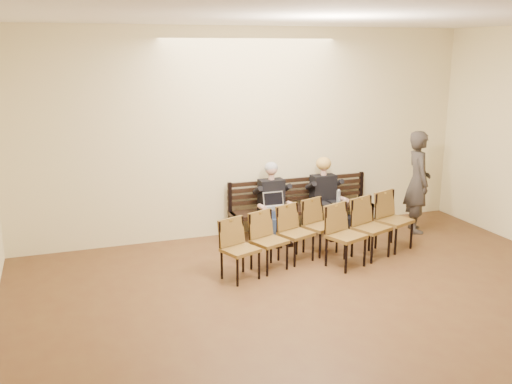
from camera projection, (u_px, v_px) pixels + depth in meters
ground at (418, 383)px, 5.51m from camera, size 10.00×10.00×0.00m
room_walls at (389, 112)px, 5.60m from camera, size 8.02×10.01×3.51m
bench at (302, 220)px, 9.98m from camera, size 2.60×0.90×0.45m
seated_man at (273, 202)px, 9.57m from camera, size 0.52×0.72×1.25m
seated_woman at (325, 198)px, 9.89m from camera, size 0.53×0.73×1.22m
laptop at (277, 209)px, 9.38m from camera, size 0.37×0.29×0.26m
water_bottle at (338, 203)px, 9.77m from camera, size 0.08×0.08×0.23m
bag at (354, 224)px, 10.04m from camera, size 0.42×0.33×0.28m
passerby at (418, 174)px, 9.85m from camera, size 0.70×0.86×2.05m
chair_row_front at (283, 238)px, 8.42m from camera, size 2.10×1.19×0.85m
chair_row_back at (371, 228)px, 8.73m from camera, size 1.74×1.08×0.93m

